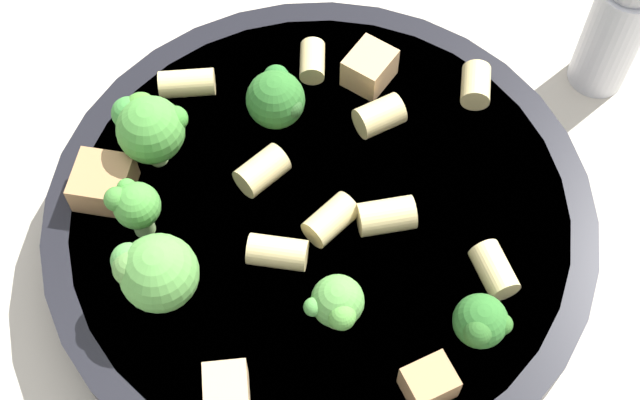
{
  "coord_description": "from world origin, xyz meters",
  "views": [
    {
      "loc": [
        0.01,
        -0.22,
        0.43
      ],
      "look_at": [
        0.0,
        0.0,
        0.05
      ],
      "focal_mm": 50.0,
      "sensor_mm": 36.0,
      "label": 1
    }
  ],
  "objects_px": {
    "broccoli_floret_3": "(481,323)",
    "rigatoni_2": "(494,270)",
    "broccoli_floret_0": "(276,99)",
    "pasta_bowl": "(320,225)",
    "chicken_chunk_0": "(369,68)",
    "rigatoni_0": "(187,83)",
    "pepper_shaker": "(619,21)",
    "rigatoni_5": "(386,216)",
    "broccoli_floret_2": "(135,206)",
    "rigatoni_6": "(476,85)",
    "rigatoni_3": "(312,61)",
    "broccoli_floret_5": "(337,304)",
    "rigatoni_7": "(379,116)",
    "chicken_chunk_3": "(103,183)",
    "rigatoni_1": "(262,171)",
    "chicken_chunk_1": "(429,383)",
    "chicken_chunk_2": "(227,393)",
    "broccoli_floret_4": "(155,272)",
    "broccoli_floret_1": "(149,127)",
    "rigatoni_8": "(331,220)",
    "rigatoni_4": "(277,252)"
  },
  "relations": [
    {
      "from": "broccoli_floret_1",
      "to": "broccoli_floret_2",
      "type": "relative_size",
      "value": 1.25
    },
    {
      "from": "rigatoni_0",
      "to": "pepper_shaker",
      "type": "xyz_separation_m",
      "value": [
        0.23,
        0.05,
        0.0
      ]
    },
    {
      "from": "broccoli_floret_5",
      "to": "broccoli_floret_2",
      "type": "bearing_deg",
      "value": 155.55
    },
    {
      "from": "rigatoni_8",
      "to": "rigatoni_5",
      "type": "bearing_deg",
      "value": 6.49
    },
    {
      "from": "broccoli_floret_4",
      "to": "rigatoni_6",
      "type": "xyz_separation_m",
      "value": [
        0.15,
        0.13,
        -0.02
      ]
    },
    {
      "from": "broccoli_floret_5",
      "to": "rigatoni_8",
      "type": "bearing_deg",
      "value": 95.72
    },
    {
      "from": "broccoli_floret_3",
      "to": "broccoli_floret_4",
      "type": "bearing_deg",
      "value": 175.08
    },
    {
      "from": "broccoli_floret_1",
      "to": "broccoli_floret_4",
      "type": "bearing_deg",
      "value": -79.62
    },
    {
      "from": "rigatoni_0",
      "to": "chicken_chunk_1",
      "type": "distance_m",
      "value": 0.2
    },
    {
      "from": "broccoli_floret_0",
      "to": "broccoli_floret_5",
      "type": "xyz_separation_m",
      "value": [
        0.04,
        -0.11,
        0.0
      ]
    },
    {
      "from": "rigatoni_6",
      "to": "chicken_chunk_3",
      "type": "distance_m",
      "value": 0.2
    },
    {
      "from": "rigatoni_6",
      "to": "rigatoni_8",
      "type": "distance_m",
      "value": 0.11
    },
    {
      "from": "pasta_bowl",
      "to": "rigatoni_4",
      "type": "distance_m",
      "value": 0.04
    },
    {
      "from": "broccoli_floret_2",
      "to": "rigatoni_4",
      "type": "relative_size",
      "value": 1.23
    },
    {
      "from": "chicken_chunk_0",
      "to": "pepper_shaker",
      "type": "xyz_separation_m",
      "value": [
        0.14,
        0.04,
        0.0
      ]
    },
    {
      "from": "rigatoni_3",
      "to": "rigatoni_0",
      "type": "bearing_deg",
      "value": -164.02
    },
    {
      "from": "broccoli_floret_3",
      "to": "broccoli_floret_5",
      "type": "height_order",
      "value": "broccoli_floret_5"
    },
    {
      "from": "broccoli_floret_4",
      "to": "rigatoni_6",
      "type": "relative_size",
      "value": 2.02
    },
    {
      "from": "chicken_chunk_1",
      "to": "chicken_chunk_2",
      "type": "height_order",
      "value": "same"
    },
    {
      "from": "broccoli_floret_0",
      "to": "rigatoni_3",
      "type": "xyz_separation_m",
      "value": [
        0.02,
        0.03,
        -0.01
      ]
    },
    {
      "from": "rigatoni_4",
      "to": "rigatoni_7",
      "type": "height_order",
      "value": "rigatoni_7"
    },
    {
      "from": "rigatoni_1",
      "to": "chicken_chunk_3",
      "type": "xyz_separation_m",
      "value": [
        -0.08,
        -0.01,
        0.0
      ]
    },
    {
      "from": "chicken_chunk_3",
      "to": "rigatoni_7",
      "type": "bearing_deg",
      "value": 19.31
    },
    {
      "from": "chicken_chunk_3",
      "to": "broccoli_floret_5",
      "type": "bearing_deg",
      "value": -28.38
    },
    {
      "from": "rigatoni_3",
      "to": "rigatoni_7",
      "type": "height_order",
      "value": "rigatoni_7"
    },
    {
      "from": "broccoli_floret_0",
      "to": "broccoli_floret_1",
      "type": "bearing_deg",
      "value": -156.66
    },
    {
      "from": "rigatoni_2",
      "to": "rigatoni_5",
      "type": "bearing_deg",
      "value": 152.8
    },
    {
      "from": "rigatoni_5",
      "to": "rigatoni_8",
      "type": "bearing_deg",
      "value": -173.51
    },
    {
      "from": "broccoli_floret_3",
      "to": "rigatoni_0",
      "type": "xyz_separation_m",
      "value": [
        -0.15,
        0.13,
        -0.01
      ]
    },
    {
      "from": "broccoli_floret_2",
      "to": "rigatoni_6",
      "type": "height_order",
      "value": "broccoli_floret_2"
    },
    {
      "from": "broccoli_floret_1",
      "to": "rigatoni_3",
      "type": "height_order",
      "value": "broccoli_floret_1"
    },
    {
      "from": "pasta_bowl",
      "to": "rigatoni_6",
      "type": "relative_size",
      "value": 12.35
    },
    {
      "from": "broccoli_floret_0",
      "to": "broccoli_floret_1",
      "type": "xyz_separation_m",
      "value": [
        -0.06,
        -0.03,
        0.01
      ]
    },
    {
      "from": "broccoli_floret_2",
      "to": "rigatoni_5",
      "type": "relative_size",
      "value": 1.26
    },
    {
      "from": "broccoli_floret_0",
      "to": "rigatoni_5",
      "type": "xyz_separation_m",
      "value": [
        0.06,
        -0.06,
        -0.01
      ]
    },
    {
      "from": "broccoli_floret_3",
      "to": "rigatoni_2",
      "type": "height_order",
      "value": "broccoli_floret_3"
    },
    {
      "from": "rigatoni_4",
      "to": "rigatoni_8",
      "type": "bearing_deg",
      "value": 37.51
    },
    {
      "from": "rigatoni_0",
      "to": "rigatoni_3",
      "type": "relative_size",
      "value": 1.29
    },
    {
      "from": "broccoli_floret_3",
      "to": "rigatoni_2",
      "type": "relative_size",
      "value": 1.16
    },
    {
      "from": "broccoli_floret_1",
      "to": "pepper_shaker",
      "type": "bearing_deg",
      "value": 20.94
    },
    {
      "from": "pasta_bowl",
      "to": "rigatoni_0",
      "type": "bearing_deg",
      "value": 136.76
    },
    {
      "from": "broccoli_floret_0",
      "to": "pasta_bowl",
      "type": "bearing_deg",
      "value": -65.19
    },
    {
      "from": "pasta_bowl",
      "to": "chicken_chunk_0",
      "type": "distance_m",
      "value": 0.09
    },
    {
      "from": "broccoli_floret_2",
      "to": "rigatoni_3",
      "type": "xyz_separation_m",
      "value": [
        0.08,
        0.1,
        -0.02
      ]
    },
    {
      "from": "rigatoni_0",
      "to": "pepper_shaker",
      "type": "relative_size",
      "value": 0.3
    },
    {
      "from": "broccoli_floret_3",
      "to": "rigatoni_3",
      "type": "bearing_deg",
      "value": 118.61
    },
    {
      "from": "broccoli_floret_4",
      "to": "chicken_chunk_3",
      "type": "distance_m",
      "value": 0.07
    },
    {
      "from": "rigatoni_0",
      "to": "pepper_shaker",
      "type": "distance_m",
      "value": 0.24
    },
    {
      "from": "broccoli_floret_5",
      "to": "rigatoni_5",
      "type": "relative_size",
      "value": 1.18
    },
    {
      "from": "rigatoni_3",
      "to": "rigatoni_5",
      "type": "bearing_deg",
      "value": -66.66
    }
  ]
}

